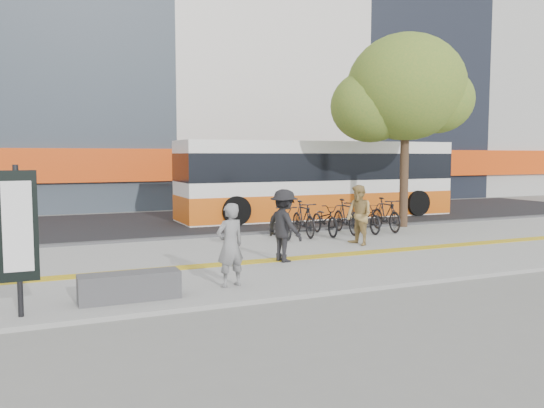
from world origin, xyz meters
name	(u,v)px	position (x,y,z in m)	size (l,w,h in m)	color
ground	(252,276)	(0.00, 0.00, 0.00)	(120.00, 120.00, 0.00)	slate
sidewalk	(228,261)	(0.00, 1.50, 0.04)	(40.00, 7.00, 0.08)	gray
tactile_strip	(235,263)	(0.00, 1.00, 0.09)	(40.00, 0.45, 0.01)	gold
street	(157,224)	(0.00, 9.00, 0.03)	(40.00, 8.00, 0.06)	black
curb	(187,239)	(0.00, 5.00, 0.07)	(40.00, 0.25, 0.14)	#3C3C3F
bench	(130,286)	(-2.60, -1.20, 0.30)	(1.60, 0.45, 0.45)	#3C3C3F
signboard	(18,229)	(-4.20, -1.51, 1.37)	(0.55, 0.10, 2.20)	black
street_tree	(403,90)	(7.18, 4.82, 4.51)	(4.40, 3.80, 6.31)	#352518
bus	(319,182)	(6.11, 8.50, 1.41)	(10.79, 2.56, 2.87)	white
bicycle_row	(335,218)	(4.21, 4.00, 0.57)	(4.27, 1.82, 1.03)	black
seated_woman	(230,245)	(-0.80, -0.96, 0.83)	(0.54, 0.36, 1.49)	black
pedestrian_tan	(359,215)	(3.80, 2.06, 0.86)	(0.76, 0.59, 1.57)	#A3844A
pedestrian_dark	(284,226)	(1.07, 0.79, 0.88)	(1.03, 0.59, 1.59)	black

